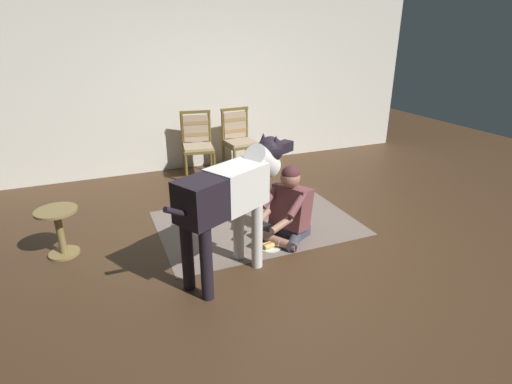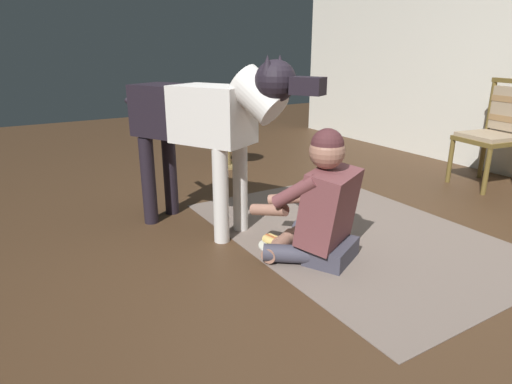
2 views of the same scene
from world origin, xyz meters
name	(u,v)px [view 1 (image 1 of 2)]	position (x,y,z in m)	size (l,w,h in m)	color
ground_plane	(282,235)	(0.00, 0.00, 0.00)	(12.68, 12.68, 0.00)	#432D1C
back_wall	(206,85)	(0.00, 2.79, 1.30)	(7.33, 0.10, 2.60)	silver
area_rug	(257,223)	(-0.13, 0.39, 0.00)	(2.24, 1.56, 0.01)	#716158
dining_chair_left_of_pair	(197,141)	(-0.31, 2.30, 0.54)	(0.53, 0.53, 0.98)	brown
dining_chair_right_of_pair	(238,137)	(0.35, 2.30, 0.54)	(0.50, 0.50, 0.98)	brown
person_sitting_on_floor	(288,209)	(0.04, -0.06, 0.33)	(0.71, 0.63, 0.81)	#3D3C4A
large_dog	(233,193)	(-0.71, -0.45, 0.79)	(1.43, 0.83, 1.21)	silver
hot_dog_on_plate	(270,245)	(-0.23, -0.19, 0.03)	(0.23, 0.23, 0.06)	silver
round_side_table	(59,228)	(-2.20, 0.48, 0.29)	(0.40, 0.40, 0.49)	olive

